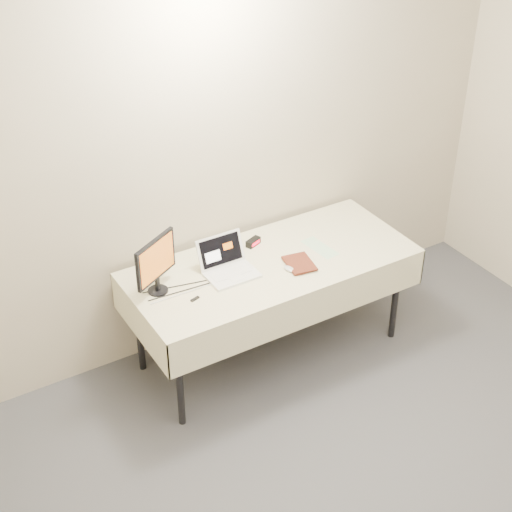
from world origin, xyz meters
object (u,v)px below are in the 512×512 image
table (271,270)px  book (288,253)px  monitor (156,262)px  laptop (227,265)px

table → book: book is taller
table → monitor: bearing=174.0°
table → laptop: size_ratio=5.97×
table → book: bearing=-65.4°
table → laptop: 0.32m
table → laptop: laptop is taller
monitor → book: size_ratio=1.65×
laptop → book: size_ratio=1.42×
table → monitor: size_ratio=5.14×
table → book: 0.21m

